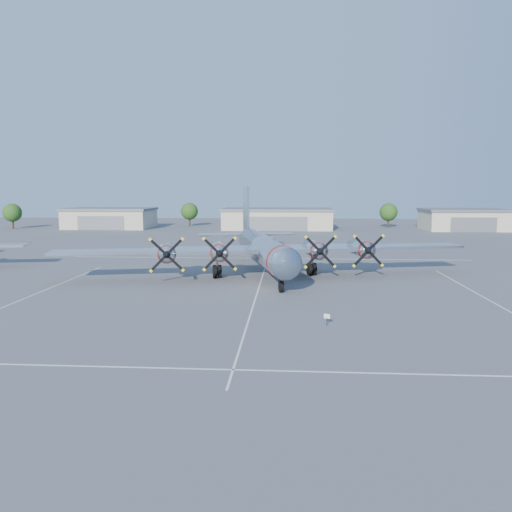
# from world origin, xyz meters

# --- Properties ---
(ground) EXTENTS (260.00, 260.00, 0.00)m
(ground) POSITION_xyz_m (0.00, 0.00, 0.00)
(ground) COLOR #525254
(ground) RESTS_ON ground
(parking_lines) EXTENTS (60.00, 50.08, 0.01)m
(parking_lines) POSITION_xyz_m (0.00, -1.75, 0.01)
(parking_lines) COLOR silver
(parking_lines) RESTS_ON ground
(hangar_west) EXTENTS (22.60, 14.60, 5.40)m
(hangar_west) POSITION_xyz_m (-45.00, 81.96, 2.71)
(hangar_west) COLOR #BBB394
(hangar_west) RESTS_ON ground
(hangar_center) EXTENTS (28.60, 14.60, 5.40)m
(hangar_center) POSITION_xyz_m (0.00, 81.96, 2.71)
(hangar_center) COLOR #BBB394
(hangar_center) RESTS_ON ground
(hangar_east) EXTENTS (20.60, 14.60, 5.40)m
(hangar_east) POSITION_xyz_m (48.00, 81.96, 2.71)
(hangar_east) COLOR #BBB394
(hangar_east) RESTS_ON ground
(tree_far_west) EXTENTS (4.80, 4.80, 6.64)m
(tree_far_west) POSITION_xyz_m (-70.00, 78.00, 4.22)
(tree_far_west) COLOR #382619
(tree_far_west) RESTS_ON ground
(tree_west) EXTENTS (4.80, 4.80, 6.64)m
(tree_west) POSITION_xyz_m (-25.00, 90.00, 4.22)
(tree_west) COLOR #382619
(tree_west) RESTS_ON ground
(tree_east) EXTENTS (4.80, 4.80, 6.64)m
(tree_east) POSITION_xyz_m (30.00, 88.00, 4.22)
(tree_east) COLOR #382619
(tree_east) RESTS_ON ground
(main_bomber_b29) EXTENTS (54.86, 43.28, 10.77)m
(main_bomber_b29) POSITION_xyz_m (-0.14, 11.22, 0.00)
(main_bomber_b29) COLOR silver
(main_bomber_b29) RESTS_ON ground
(info_placard) EXTENTS (0.46, 0.22, 0.92)m
(info_placard) POSITION_xyz_m (6.10, -12.16, 0.65)
(info_placard) COLOR black
(info_placard) RESTS_ON ground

